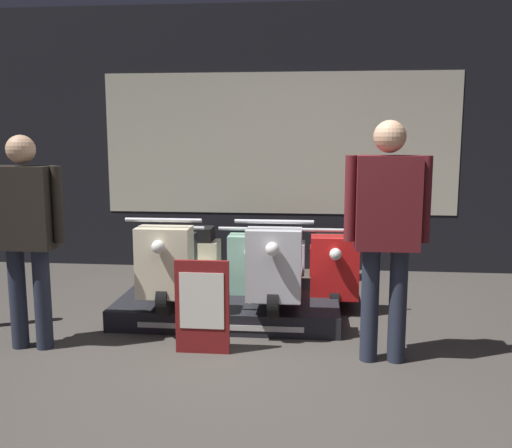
# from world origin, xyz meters

# --- Properties ---
(ground_plane) EXTENTS (30.00, 30.00, 0.00)m
(ground_plane) POSITION_xyz_m (0.00, 0.00, 0.00)
(ground_plane) COLOR #423D38
(shop_wall_back) EXTENTS (7.79, 0.09, 3.20)m
(shop_wall_back) POSITION_xyz_m (0.00, 3.36, 1.60)
(shop_wall_back) COLOR black
(shop_wall_back) RESTS_ON ground_plane
(display_platform) EXTENTS (2.00, 1.31, 0.18)m
(display_platform) POSITION_xyz_m (-0.34, 1.48, 0.09)
(display_platform) COLOR black
(display_platform) RESTS_ON ground_plane
(scooter_display_left) EXTENTS (0.63, 1.73, 0.81)m
(scooter_display_left) POSITION_xyz_m (-0.79, 1.44, 0.49)
(scooter_display_left) COLOR black
(scooter_display_left) RESTS_ON display_platform
(scooter_display_right) EXTENTS (0.63, 1.73, 0.81)m
(scooter_display_right) POSITION_xyz_m (0.11, 1.44, 0.49)
(scooter_display_right) COLOR black
(scooter_display_right) RESTS_ON display_platform
(scooter_backrow_0) EXTENTS (0.63, 1.73, 0.81)m
(scooter_backrow_0) POSITION_xyz_m (-0.91, 2.18, 0.31)
(scooter_backrow_0) COLOR black
(scooter_backrow_0) RESTS_ON ground_plane
(scooter_backrow_1) EXTENTS (0.63, 1.73, 0.81)m
(scooter_backrow_1) POSITION_xyz_m (-0.14, 2.18, 0.31)
(scooter_backrow_1) COLOR black
(scooter_backrow_1) RESTS_ON ground_plane
(scooter_backrow_2) EXTENTS (0.63, 1.73, 0.81)m
(scooter_backrow_2) POSITION_xyz_m (0.63, 2.18, 0.31)
(scooter_backrow_2) COLOR black
(scooter_backrow_2) RESTS_ON ground_plane
(person_left_browsing) EXTENTS (0.61, 0.25, 1.66)m
(person_left_browsing) POSITION_xyz_m (-1.77, 0.45, 0.99)
(person_left_browsing) COLOR #232838
(person_left_browsing) RESTS_ON ground_plane
(person_right_browsing) EXTENTS (0.61, 0.25, 1.76)m
(person_right_browsing) POSITION_xyz_m (0.94, 0.45, 1.05)
(person_right_browsing) COLOR #232838
(person_right_browsing) RESTS_ON ground_plane
(price_sign_board) EXTENTS (0.41, 0.04, 0.73)m
(price_sign_board) POSITION_xyz_m (-0.41, 0.47, 0.37)
(price_sign_board) COLOR maroon
(price_sign_board) RESTS_ON ground_plane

